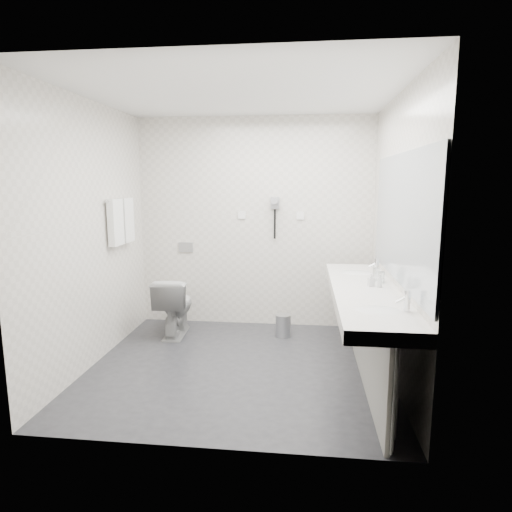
# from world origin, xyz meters

# --- Properties ---
(floor) EXTENTS (2.80, 2.80, 0.00)m
(floor) POSITION_xyz_m (0.00, 0.00, 0.00)
(floor) COLOR #2B2B30
(floor) RESTS_ON ground
(ceiling) EXTENTS (2.80, 2.80, 0.00)m
(ceiling) POSITION_xyz_m (0.00, 0.00, 2.50)
(ceiling) COLOR white
(ceiling) RESTS_ON wall_back
(wall_back) EXTENTS (2.80, 0.00, 2.80)m
(wall_back) POSITION_xyz_m (0.00, 1.30, 1.25)
(wall_back) COLOR silver
(wall_back) RESTS_ON floor
(wall_front) EXTENTS (2.80, 0.00, 2.80)m
(wall_front) POSITION_xyz_m (0.00, -1.30, 1.25)
(wall_front) COLOR silver
(wall_front) RESTS_ON floor
(wall_left) EXTENTS (0.00, 2.60, 2.60)m
(wall_left) POSITION_xyz_m (-1.40, 0.00, 1.25)
(wall_left) COLOR silver
(wall_left) RESTS_ON floor
(wall_right) EXTENTS (0.00, 2.60, 2.60)m
(wall_right) POSITION_xyz_m (1.40, 0.00, 1.25)
(wall_right) COLOR silver
(wall_right) RESTS_ON floor
(vanity_counter) EXTENTS (0.55, 2.20, 0.10)m
(vanity_counter) POSITION_xyz_m (1.12, -0.20, 0.80)
(vanity_counter) COLOR white
(vanity_counter) RESTS_ON floor
(vanity_panel) EXTENTS (0.03, 2.15, 0.75)m
(vanity_panel) POSITION_xyz_m (1.15, -0.20, 0.38)
(vanity_panel) COLOR gray
(vanity_panel) RESTS_ON floor
(vanity_post_near) EXTENTS (0.06, 0.06, 0.75)m
(vanity_post_near) POSITION_xyz_m (1.18, -1.24, 0.38)
(vanity_post_near) COLOR silver
(vanity_post_near) RESTS_ON floor
(vanity_post_far) EXTENTS (0.06, 0.06, 0.75)m
(vanity_post_far) POSITION_xyz_m (1.18, 0.84, 0.38)
(vanity_post_far) COLOR silver
(vanity_post_far) RESTS_ON floor
(mirror) EXTENTS (0.02, 2.20, 1.05)m
(mirror) POSITION_xyz_m (1.39, -0.20, 1.45)
(mirror) COLOR #B2BCC6
(mirror) RESTS_ON wall_right
(basin_near) EXTENTS (0.40, 0.31, 0.05)m
(basin_near) POSITION_xyz_m (1.12, -0.85, 0.83)
(basin_near) COLOR white
(basin_near) RESTS_ON vanity_counter
(basin_far) EXTENTS (0.40, 0.31, 0.05)m
(basin_far) POSITION_xyz_m (1.12, 0.45, 0.83)
(basin_far) COLOR white
(basin_far) RESTS_ON vanity_counter
(faucet_near) EXTENTS (0.04, 0.04, 0.15)m
(faucet_near) POSITION_xyz_m (1.32, -0.85, 0.92)
(faucet_near) COLOR silver
(faucet_near) RESTS_ON vanity_counter
(faucet_far) EXTENTS (0.04, 0.04, 0.15)m
(faucet_far) POSITION_xyz_m (1.32, 0.45, 0.92)
(faucet_far) COLOR silver
(faucet_far) RESTS_ON vanity_counter
(soap_bottle_a) EXTENTS (0.06, 0.06, 0.11)m
(soap_bottle_a) POSITION_xyz_m (1.18, -0.12, 0.91)
(soap_bottle_a) COLOR beige
(soap_bottle_a) RESTS_ON vanity_counter
(soap_bottle_c) EXTENTS (0.06, 0.06, 0.12)m
(soap_bottle_c) POSITION_xyz_m (1.25, -0.15, 0.91)
(soap_bottle_c) COLOR beige
(soap_bottle_c) RESTS_ON vanity_counter
(glass_left) EXTENTS (0.07, 0.07, 0.10)m
(glass_left) POSITION_xyz_m (1.29, 0.02, 0.90)
(glass_left) COLOR silver
(glass_left) RESTS_ON vanity_counter
(glass_right) EXTENTS (0.08, 0.08, 0.12)m
(glass_right) POSITION_xyz_m (1.26, 0.10, 0.91)
(glass_right) COLOR silver
(glass_right) RESTS_ON vanity_counter
(toilet) EXTENTS (0.42, 0.69, 0.68)m
(toilet) POSITION_xyz_m (-0.87, 0.80, 0.34)
(toilet) COLOR white
(toilet) RESTS_ON floor
(flush_plate) EXTENTS (0.18, 0.02, 0.12)m
(flush_plate) POSITION_xyz_m (-0.85, 1.29, 0.95)
(flush_plate) COLOR #B2B5BA
(flush_plate) RESTS_ON wall_back
(pedal_bin) EXTENTS (0.20, 0.20, 0.24)m
(pedal_bin) POSITION_xyz_m (0.38, 0.87, 0.12)
(pedal_bin) COLOR #B2B5BA
(pedal_bin) RESTS_ON floor
(bin_lid) EXTENTS (0.17, 0.17, 0.01)m
(bin_lid) POSITION_xyz_m (0.38, 0.87, 0.25)
(bin_lid) COLOR #B2B5BA
(bin_lid) RESTS_ON pedal_bin
(towel_rail) EXTENTS (0.02, 0.62, 0.02)m
(towel_rail) POSITION_xyz_m (-1.35, 0.55, 1.55)
(towel_rail) COLOR silver
(towel_rail) RESTS_ON wall_left
(towel_near) EXTENTS (0.07, 0.24, 0.48)m
(towel_near) POSITION_xyz_m (-1.34, 0.41, 1.33)
(towel_near) COLOR white
(towel_near) RESTS_ON towel_rail
(towel_far) EXTENTS (0.07, 0.24, 0.48)m
(towel_far) POSITION_xyz_m (-1.34, 0.69, 1.33)
(towel_far) COLOR white
(towel_far) RESTS_ON towel_rail
(dryer_cradle) EXTENTS (0.10, 0.04, 0.14)m
(dryer_cradle) POSITION_xyz_m (0.25, 1.27, 1.50)
(dryer_cradle) COLOR #949499
(dryer_cradle) RESTS_ON wall_back
(dryer_barrel) EXTENTS (0.08, 0.14, 0.08)m
(dryer_barrel) POSITION_xyz_m (0.25, 1.20, 1.53)
(dryer_barrel) COLOR #949499
(dryer_barrel) RESTS_ON dryer_cradle
(dryer_cord) EXTENTS (0.02, 0.02, 0.35)m
(dryer_cord) POSITION_xyz_m (0.25, 1.26, 1.25)
(dryer_cord) COLOR black
(dryer_cord) RESTS_ON dryer_cradle
(switch_plate_a) EXTENTS (0.09, 0.02, 0.09)m
(switch_plate_a) POSITION_xyz_m (-0.15, 1.29, 1.35)
(switch_plate_a) COLOR white
(switch_plate_a) RESTS_ON wall_back
(switch_plate_b) EXTENTS (0.09, 0.02, 0.09)m
(switch_plate_b) POSITION_xyz_m (0.55, 1.29, 1.35)
(switch_plate_b) COLOR white
(switch_plate_b) RESTS_ON wall_back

